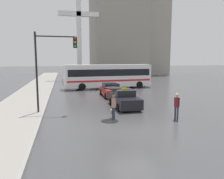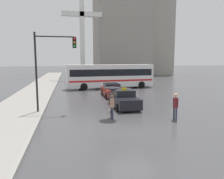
% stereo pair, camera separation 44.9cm
% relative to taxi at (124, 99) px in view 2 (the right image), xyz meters
% --- Properties ---
extents(ground_plane, '(300.00, 300.00, 0.00)m').
position_rel_taxi_xyz_m(ground_plane, '(-1.19, -5.88, -0.69)').
color(ground_plane, '#424244').
extents(taxi, '(1.91, 4.46, 1.65)m').
position_rel_taxi_xyz_m(taxi, '(0.00, 0.00, 0.00)').
color(taxi, black).
rests_on(taxi, ground_plane).
extents(sedan_red, '(1.91, 4.61, 1.39)m').
position_rel_taxi_xyz_m(sedan_red, '(0.14, 5.85, -0.04)').
color(sedan_red, '#A52D23').
rests_on(sedan_red, ground_plane).
extents(city_bus, '(12.49, 3.62, 3.34)m').
position_rel_taxi_xyz_m(city_bus, '(1.33, 12.85, 1.17)').
color(city_bus, silver).
rests_on(city_bus, ground_plane).
extents(pedestrian_with_umbrella, '(1.15, 1.15, 2.14)m').
position_rel_taxi_xyz_m(pedestrian_with_umbrella, '(-1.74, -3.51, 1.09)').
color(pedestrian_with_umbrella, '#2D3347').
rests_on(pedestrian_with_umbrella, ground_plane).
extents(pedestrian_man, '(0.41, 0.48, 1.80)m').
position_rel_taxi_xyz_m(pedestrian_man, '(2.29, -4.66, 0.39)').
color(pedestrian_man, '#2D3347').
rests_on(pedestrian_man, ground_plane).
extents(traffic_light, '(3.00, 0.38, 5.95)m').
position_rel_taxi_xyz_m(traffic_light, '(-5.72, -0.93, 3.39)').
color(traffic_light, black).
rests_on(traffic_light, ground_plane).
extents(building_tower_far, '(10.75, 10.84, 24.84)m').
position_rel_taxi_xyz_m(building_tower_far, '(18.59, 43.27, 11.73)').
color(building_tower_far, '#A39E93').
rests_on(building_tower_far, ground_plane).
extents(monument_cross, '(7.95, 0.90, 18.07)m').
position_rel_taxi_xyz_m(monument_cross, '(-1.58, 27.29, 9.56)').
color(monument_cross, white).
rests_on(monument_cross, ground_plane).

